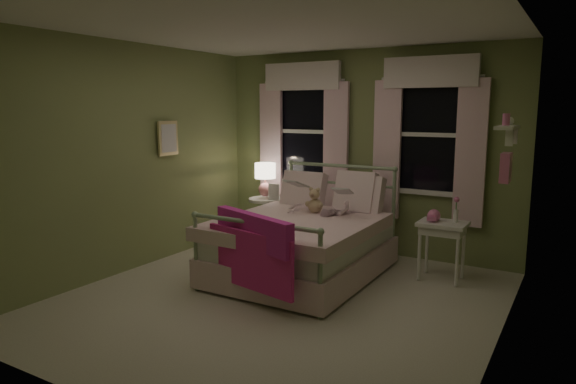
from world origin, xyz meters
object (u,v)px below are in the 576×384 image
Objects in this scene: table_lamp at (265,176)px; nightstand_right at (443,231)px; child_left at (300,188)px; teddy_bear at (315,202)px; child_right at (343,193)px; nightstand_left at (266,215)px; bed at (304,243)px.

nightstand_right is (2.45, -0.27, -0.40)m from table_lamp.
child_left reaches higher than teddy_bear.
child_left is at bearing -173.48° from nightstand_right.
child_right reaches higher than table_lamp.
nightstand_left is at bearing 3.20° from child_right.
bed is at bearing -88.85° from teddy_bear.
child_right is (0.56, 0.00, -0.02)m from child_left.
child_left is 0.56m from child_right.
child_left is at bearing -29.85° from table_lamp.
nightstand_right is (1.10, 0.19, -0.35)m from child_right.
nightstand_left is 1.02× the size of nightstand_right.
table_lamp is (0.00, -0.00, 0.54)m from nightstand_left.
teddy_bear is 1.25m from table_lamp.
table_lamp is at bearing 150.24° from teddy_bear.
child_left reaches higher than child_right.
nightstand_left is 0.54m from table_lamp.
nightstand_right is at bearing 14.17° from teddy_bear.
child_right is at bearing 175.11° from child_left.
nightstand_left is at bearing 173.76° from nightstand_right.
child_right reaches higher than nightstand_right.
nightstand_right is at bearing -6.24° from nightstand_left.
child_left is 2.31× the size of teddy_bear.
nightstand_right is (2.45, -0.27, 0.13)m from nightstand_left.
nightstand_left is at bearing -34.74° from child_left.
bed is 1.52m from table_lamp.
child_right is 1.51m from nightstand_left.
child_left is 0.35m from teddy_bear.
bed is 2.92× the size of child_left.
child_right is at bearing -18.63° from table_lamp.
teddy_bear is 0.66× the size of table_lamp.
nightstand_right is at bearing -148.39° from child_right.
table_lamp is (-1.08, 0.62, 0.16)m from teddy_bear.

